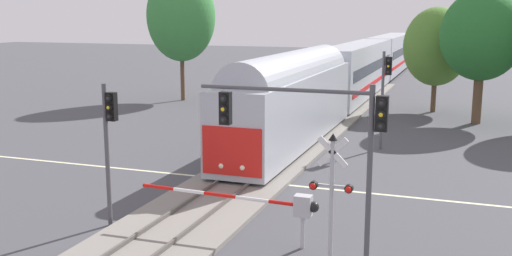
{
  "coord_description": "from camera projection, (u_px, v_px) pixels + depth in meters",
  "views": [
    {
      "loc": [
        9.38,
        -24.5,
        7.52
      ],
      "look_at": [
        -0.28,
        2.52,
        2.0
      ],
      "focal_mm": 41.44,
      "sensor_mm": 36.0,
      "label": 1
    }
  ],
  "objects": [
    {
      "name": "railway_track",
      "position": [
        243.0,
        179.0,
        27.16
      ],
      "size": [
        4.4,
        80.0,
        0.32
      ],
      "color": "gray",
      "rests_on": "ground"
    },
    {
      "name": "commuter_train",
      "position": [
        359.0,
        68.0,
        54.13
      ],
      "size": [
        3.04,
        66.42,
        5.16
      ],
      "color": "#B2B7C1",
      "rests_on": "railway_track"
    },
    {
      "name": "road_centre_stripe",
      "position": [
        243.0,
        181.0,
        27.18
      ],
      "size": [
        44.0,
        0.2,
        0.01
      ],
      "color": "beige",
      "rests_on": "ground"
    },
    {
      "name": "pine_left_background",
      "position": [
        181.0,
        16.0,
        51.35
      ],
      "size": [
        5.97,
        5.97,
        11.31
      ],
      "color": "brown",
      "rests_on": "ground"
    },
    {
      "name": "ground_plane",
      "position": [
        243.0,
        181.0,
        27.18
      ],
      "size": [
        220.0,
        220.0,
        0.0
      ],
      "primitive_type": "plane",
      "color": "#47474C"
    },
    {
      "name": "oak_far_right",
      "position": [
        482.0,
        36.0,
        40.33
      ],
      "size": [
        5.6,
        5.6,
        9.26
      ],
      "color": "brown",
      "rests_on": "ground"
    },
    {
      "name": "traffic_signal_median",
      "position": [
        109.0,
        132.0,
        20.72
      ],
      "size": [
        0.53,
        0.38,
        5.17
      ],
      "color": "#4C4C51",
      "rests_on": "ground"
    },
    {
      "name": "elm_centre_background",
      "position": [
        436.0,
        47.0,
        45.45
      ],
      "size": [
        5.02,
        5.02,
        8.13
      ],
      "color": "brown",
      "rests_on": "ground"
    },
    {
      "name": "traffic_signal_far_side",
      "position": [
        385.0,
        84.0,
        32.83
      ],
      "size": [
        0.53,
        0.38,
        5.53
      ],
      "color": "#4C4C51",
      "rests_on": "ground"
    },
    {
      "name": "crossing_signal_mast",
      "position": [
        332.0,
        183.0,
        18.11
      ],
      "size": [
        1.36,
        0.44,
        3.99
      ],
      "color": "#B2B2B7",
      "rests_on": "ground"
    },
    {
      "name": "traffic_signal_near_right",
      "position": [
        318.0,
        129.0,
        17.01
      ],
      "size": [
        5.64,
        0.38,
        5.63
      ],
      "color": "#4C4C51",
      "rests_on": "ground"
    },
    {
      "name": "crossing_gate_near",
      "position": [
        280.0,
        205.0,
        19.33
      ],
      "size": [
        6.43,
        0.4,
        1.8
      ],
      "color": "#B7B7BC",
      "rests_on": "ground"
    }
  ]
}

